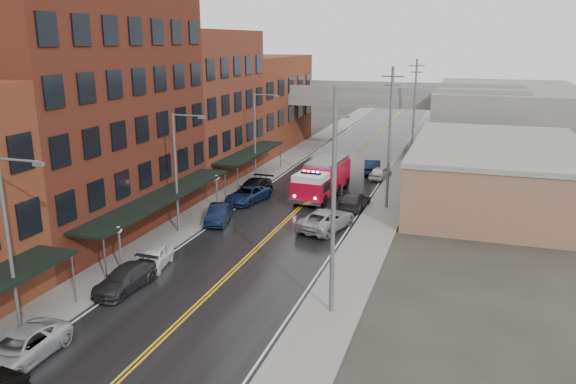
% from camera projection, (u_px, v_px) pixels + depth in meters
% --- Properties ---
extents(road, '(11.00, 160.00, 0.02)m').
position_uv_depth(road, '(289.00, 218.00, 45.83)').
color(road, black).
rests_on(road, ground).
extents(sidewalk_left, '(3.00, 160.00, 0.15)m').
position_uv_depth(sidewalk_left, '(208.00, 209.00, 47.98)').
color(sidewalk_left, slate).
rests_on(sidewalk_left, ground).
extents(sidewalk_right, '(3.00, 160.00, 0.15)m').
position_uv_depth(sidewalk_right, '(378.00, 226.00, 43.63)').
color(sidewalk_right, slate).
rests_on(sidewalk_right, ground).
extents(curb_left, '(0.30, 160.00, 0.15)m').
position_uv_depth(curb_left, '(226.00, 211.00, 47.49)').
color(curb_left, gray).
rests_on(curb_left, ground).
extents(curb_right, '(0.30, 160.00, 0.15)m').
position_uv_depth(curb_right, '(357.00, 224.00, 44.13)').
color(curb_right, gray).
rests_on(curb_right, ground).
extents(brick_building_b, '(9.00, 20.00, 18.00)m').
position_uv_depth(brick_building_b, '(87.00, 112.00, 41.00)').
color(brick_building_b, '#511C15').
rests_on(brick_building_b, ground).
extents(brick_building_c, '(9.00, 15.00, 15.00)m').
position_uv_depth(brick_building_c, '(197.00, 106.00, 57.45)').
color(brick_building_c, brown).
rests_on(brick_building_c, ground).
extents(brick_building_far, '(9.00, 20.00, 12.00)m').
position_uv_depth(brick_building_far, '(258.00, 103.00, 73.91)').
color(brick_building_far, brown).
rests_on(brick_building_far, ground).
extents(tan_building, '(14.00, 22.00, 5.00)m').
position_uv_depth(tan_building, '(496.00, 175.00, 49.58)').
color(tan_building, '#825D46').
rests_on(tan_building, ground).
extents(right_far_block, '(18.00, 30.00, 8.00)m').
position_uv_depth(right_far_block, '(505.00, 116.00, 76.12)').
color(right_far_block, slate).
rests_on(right_far_block, ground).
extents(awning_1, '(2.60, 18.00, 3.09)m').
position_uv_depth(awning_1, '(162.00, 197.00, 40.85)').
color(awning_1, black).
rests_on(awning_1, ground).
extents(awning_2, '(2.60, 13.00, 3.09)m').
position_uv_depth(awning_2, '(251.00, 153.00, 56.91)').
color(awning_2, black).
rests_on(awning_2, ground).
extents(globe_lamp_1, '(0.44, 0.44, 3.12)m').
position_uv_depth(globe_lamp_1, '(119.00, 239.00, 34.28)').
color(globe_lamp_1, '#59595B').
rests_on(globe_lamp_1, ground).
extents(globe_lamp_2, '(0.44, 0.44, 3.12)m').
position_uv_depth(globe_lamp_2, '(217.00, 185.00, 47.13)').
color(globe_lamp_2, '#59595B').
rests_on(globe_lamp_2, ground).
extents(street_lamp_0, '(2.64, 0.22, 9.00)m').
position_uv_depth(street_lamp_0, '(12.00, 237.00, 26.23)').
color(street_lamp_0, '#59595B').
rests_on(street_lamp_0, ground).
extents(street_lamp_1, '(2.64, 0.22, 9.00)m').
position_uv_depth(street_lamp_1, '(178.00, 166.00, 40.91)').
color(street_lamp_1, '#59595B').
rests_on(street_lamp_1, ground).
extents(street_lamp_2, '(2.64, 0.22, 9.00)m').
position_uv_depth(street_lamp_2, '(257.00, 132.00, 55.59)').
color(street_lamp_2, '#59595B').
rests_on(street_lamp_2, ground).
extents(utility_pole_0, '(1.80, 0.24, 12.00)m').
position_uv_depth(utility_pole_0, '(334.00, 199.00, 28.26)').
color(utility_pole_0, '#59595B').
rests_on(utility_pole_0, ground).
extents(utility_pole_1, '(1.80, 0.24, 12.00)m').
position_uv_depth(utility_pole_1, '(390.00, 136.00, 46.61)').
color(utility_pole_1, '#59595B').
rests_on(utility_pole_1, ground).
extents(utility_pole_2, '(1.80, 0.24, 12.00)m').
position_uv_depth(utility_pole_2, '(414.00, 109.00, 64.97)').
color(utility_pole_2, '#59595B').
rests_on(utility_pole_2, ground).
extents(overpass, '(40.00, 10.00, 7.50)m').
position_uv_depth(overpass, '(364.00, 103.00, 73.62)').
color(overpass, slate).
rests_on(overpass, ground).
extents(fire_truck, '(4.14, 9.08, 3.24)m').
position_uv_depth(fire_truck, '(322.00, 178.00, 51.68)').
color(fire_truck, '#BC0821').
rests_on(fire_truck, ground).
extents(parked_car_left_2, '(2.39, 5.06, 1.40)m').
position_uv_depth(parked_car_left_2, '(19.00, 349.00, 25.15)').
color(parked_car_left_2, '#ACAFB4').
rests_on(parked_car_left_2, ground).
extents(parked_car_left_3, '(2.16, 4.77, 1.35)m').
position_uv_depth(parked_car_left_3, '(125.00, 278.00, 32.58)').
color(parked_car_left_3, '#262628').
rests_on(parked_car_left_3, ground).
extents(parked_car_left_4, '(2.27, 4.15, 1.34)m').
position_uv_depth(parked_car_left_4, '(154.00, 258.00, 35.71)').
color(parked_car_left_4, white).
rests_on(parked_car_left_4, ground).
extents(parked_car_left_5, '(2.46, 4.58, 1.43)m').
position_uv_depth(parked_car_left_5, '(219.00, 214.00, 44.54)').
color(parked_car_left_5, black).
rests_on(parked_car_left_5, ground).
extents(parked_car_left_6, '(3.32, 5.40, 1.40)m').
position_uv_depth(parked_car_left_6, '(248.00, 195.00, 50.04)').
color(parked_car_left_6, '#13224A').
rests_on(parked_car_left_6, ground).
extents(parked_car_left_7, '(2.40, 5.71, 1.64)m').
position_uv_depth(parked_car_left_7, '(253.00, 189.00, 51.51)').
color(parked_car_left_7, black).
rests_on(parked_car_left_7, ground).
extents(parked_car_right_0, '(4.03, 6.22, 1.59)m').
position_uv_depth(parked_car_right_0, '(326.00, 219.00, 42.89)').
color(parked_car_right_0, '#909497').
rests_on(parked_car_right_0, ground).
extents(parked_car_right_1, '(2.32, 5.03, 1.42)m').
position_uv_depth(parked_car_right_1, '(354.00, 201.00, 48.14)').
color(parked_car_right_1, '#28282A').
rests_on(parked_car_right_1, ground).
extents(parked_car_right_2, '(2.17, 4.10, 1.33)m').
position_uv_depth(parked_car_right_2, '(380.00, 173.00, 58.50)').
color(parked_car_right_2, silver).
rests_on(parked_car_right_2, ground).
extents(parked_car_right_3, '(2.53, 5.02, 1.58)m').
position_uv_depth(parked_car_right_3, '(372.00, 166.00, 60.84)').
color(parked_car_right_3, black).
rests_on(parked_car_right_3, ground).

